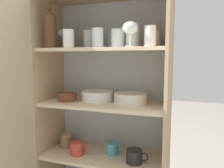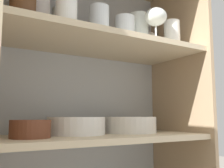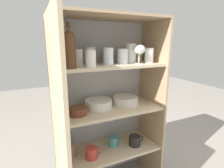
% 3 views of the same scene
% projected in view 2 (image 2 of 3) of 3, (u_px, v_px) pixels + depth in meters
% --- Properties ---
extents(cupboard_back_panel, '(0.81, 0.02, 1.34)m').
position_uv_depth(cupboard_back_panel, '(79.00, 136.00, 1.08)').
color(cupboard_back_panel, '#B2B7BC').
rests_on(cupboard_back_panel, ground_plane).
extents(cupboard_side_right, '(0.02, 0.37, 1.34)m').
position_uv_depth(cupboard_side_right, '(180.00, 136.00, 1.13)').
color(cupboard_side_right, tan).
rests_on(cupboard_side_right, ground_plane).
extents(shelf_board_middle, '(0.78, 0.34, 0.02)m').
position_uv_depth(shelf_board_middle, '(99.00, 138.00, 0.93)').
color(shelf_board_middle, beige).
extents(shelf_board_upper, '(0.78, 0.34, 0.02)m').
position_uv_depth(shelf_board_upper, '(99.00, 45.00, 0.97)').
color(shelf_board_upper, beige).
extents(tumbler_glass_0, '(0.08, 0.08, 0.14)m').
position_uv_depth(tumbler_glass_0, '(139.00, 31.00, 1.07)').
color(tumbler_glass_0, white).
rests_on(tumbler_glass_0, shelf_board_upper).
extents(tumbler_glass_1, '(0.07, 0.07, 0.11)m').
position_uv_depth(tumbler_glass_1, '(172.00, 35.00, 1.07)').
color(tumbler_glass_1, white).
rests_on(tumbler_glass_1, shelf_board_upper).
extents(tumbler_glass_2, '(0.08, 0.08, 0.10)m').
position_uv_depth(tumbler_glass_2, '(147.00, 45.00, 1.21)').
color(tumbler_glass_2, white).
rests_on(tumbler_glass_2, shelf_board_upper).
extents(tumbler_glass_3, '(0.08, 0.08, 0.11)m').
position_uv_depth(tumbler_glass_3, '(125.00, 31.00, 1.01)').
color(tumbler_glass_3, white).
rests_on(tumbler_glass_3, shelf_board_upper).
extents(tumbler_glass_4, '(0.07, 0.07, 0.12)m').
position_uv_depth(tumbler_glass_4, '(99.00, 22.00, 0.94)').
color(tumbler_glass_4, white).
rests_on(tumbler_glass_4, shelf_board_upper).
extents(tumbler_glass_5, '(0.07, 0.07, 0.11)m').
position_uv_depth(tumbler_glass_5, '(38.00, 14.00, 0.85)').
color(tumbler_glass_5, silver).
rests_on(tumbler_glass_5, shelf_board_upper).
extents(tumbler_glass_6, '(0.08, 0.08, 0.09)m').
position_uv_depth(tumbler_glass_6, '(97.00, 37.00, 1.07)').
color(tumbler_glass_6, white).
rests_on(tumbler_glass_6, shelf_board_upper).
extents(tumbler_glass_7, '(0.08, 0.08, 0.12)m').
position_uv_depth(tumbler_glass_7, '(63.00, 26.00, 0.97)').
color(tumbler_glass_7, white).
rests_on(tumbler_glass_7, shelf_board_upper).
extents(tumbler_glass_8, '(0.07, 0.07, 0.11)m').
position_uv_depth(tumbler_glass_8, '(66.00, 7.00, 0.79)').
color(tumbler_glass_8, white).
rests_on(tumbler_glass_8, shelf_board_upper).
extents(wine_glass_0, '(0.09, 0.09, 0.14)m').
position_uv_depth(wine_glass_0, '(156.00, 18.00, 1.00)').
color(wine_glass_0, white).
rests_on(wine_glass_0, shelf_board_upper).
extents(wine_glass_1, '(0.08, 0.08, 0.13)m').
position_uv_depth(wine_glass_1, '(8.00, 4.00, 0.87)').
color(wine_glass_1, white).
rests_on(wine_glass_1, shelf_board_upper).
extents(plate_stack_white, '(0.21, 0.21, 0.06)m').
position_uv_depth(plate_stack_white, '(76.00, 126.00, 0.94)').
color(plate_stack_white, white).
rests_on(plate_stack_white, shelf_board_middle).
extents(mixing_bowl_large, '(0.21, 0.21, 0.06)m').
position_uv_depth(mixing_bowl_large, '(130.00, 124.00, 1.05)').
color(mixing_bowl_large, silver).
rests_on(mixing_bowl_large, shelf_board_middle).
extents(serving_bowl_small, '(0.12, 0.12, 0.05)m').
position_uv_depth(serving_bowl_small, '(30.00, 128.00, 0.79)').
color(serving_bowl_small, brown).
rests_on(serving_bowl_small, shelf_board_middle).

